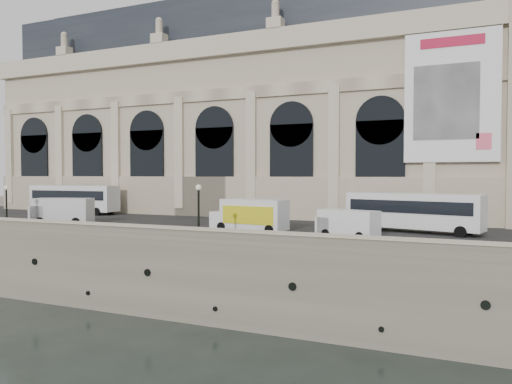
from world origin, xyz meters
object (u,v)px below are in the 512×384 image
(van_b, at_px, (59,211))
(box_truck, at_px, (250,215))
(lamp_left, at_px, (7,207))
(van_c, at_px, (345,223))
(bus_right, at_px, (412,211))
(lamp_right, at_px, (199,213))
(bus_left, at_px, (74,198))

(van_b, bearing_deg, box_truck, 6.50)
(lamp_left, bearing_deg, van_b, 76.94)
(van_c, height_order, box_truck, box_truck)
(van_b, xyz_separation_m, van_c, (30.19, 1.35, -0.23))
(box_truck, bearing_deg, bus_right, 18.85)
(bus_right, xyz_separation_m, van_c, (-4.74, -5.79, -0.82))
(bus_right, relative_size, box_truck, 1.62)
(bus_right, distance_m, van_b, 35.65)
(box_truck, height_order, lamp_left, lamp_left)
(lamp_right, bearing_deg, lamp_left, 179.66)
(van_c, bearing_deg, van_b, -177.44)
(bus_left, bearing_deg, lamp_right, -29.95)
(lamp_left, bearing_deg, lamp_right, -0.34)
(bus_left, distance_m, lamp_right, 33.29)
(box_truck, bearing_deg, lamp_left, -160.70)
(box_truck, distance_m, lamp_left, 23.61)
(bus_left, xyz_separation_m, van_c, (38.85, -9.73, -0.96))
(bus_left, height_order, van_c, bus_left)
(van_b, relative_size, lamp_left, 1.57)
(lamp_left, bearing_deg, bus_left, 114.18)
(van_c, bearing_deg, box_truck, 173.51)
(box_truck, bearing_deg, lamp_right, -96.05)
(bus_right, bearing_deg, lamp_left, -160.87)
(bus_left, relative_size, van_b, 1.96)
(van_c, bearing_deg, lamp_left, -167.87)
(bus_right, xyz_separation_m, lamp_left, (-36.18, -12.55, 0.10))
(bus_right, relative_size, van_c, 2.23)
(box_truck, bearing_deg, van_b, -173.50)
(bus_left, height_order, lamp_left, lamp_left)
(box_truck, distance_m, lamp_right, 8.01)
(lamp_left, relative_size, lamp_right, 0.94)
(bus_right, bearing_deg, van_b, -168.44)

